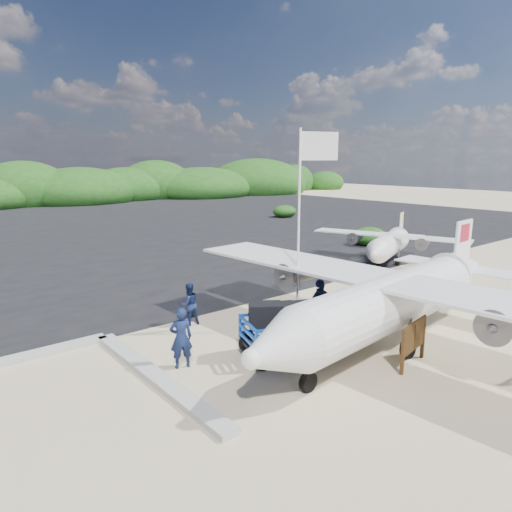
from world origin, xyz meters
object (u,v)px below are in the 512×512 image
Objects in this scene: baggage_cart at (289,356)px; flagpole at (297,330)px; crew_a at (181,338)px; crew_c at (320,307)px; signboard at (412,366)px; crew_b at (189,304)px; aircraft_large at (265,225)px.

baggage_cart is 2.16m from flagpole.
crew_a reaches higher than baggage_cart.
flagpole is at bearing 58.40° from baggage_cart.
crew_c is at bearing -70.05° from flagpole.
crew_c is (-0.30, 3.28, 0.96)m from signboard.
crew_b is at bearing -49.65° from crew_c.
crew_b is 25.45m from aircraft_large.
aircraft_large is (18.42, 17.56, -0.76)m from crew_b.
flagpole is 4.10× the size of signboard.
signboard is (0.59, -4.08, 0.00)m from flagpole.
crew_a is 0.12× the size of aircraft_large.
crew_c is (4.81, -0.77, 0.08)m from crew_a.
crew_a is at bearing 173.00° from baggage_cart.
baggage_cart is at bearing 119.70° from signboard.
baggage_cart is 0.20× the size of aircraft_large.
signboard is 0.11× the size of aircraft_large.
aircraft_large is at bearing 47.96° from signboard.
signboard is 0.86× the size of crew_c.
crew_c is 0.13× the size of aircraft_large.
signboard is 3.44m from crew_c.
aircraft_large reaches higher than crew_a.
crew_a reaches higher than crew_b.
aircraft_large is (17.48, 21.72, 0.00)m from baggage_cart.
crew_a is at bearing 62.72° from crew_b.
baggage_cart is 1.93× the size of crew_b.
crew_c reaches higher than signboard.
baggage_cart is 27.88m from aircraft_large.
flagpole is (1.65, 1.38, 0.00)m from baggage_cart.
crew_a is at bearing 131.49° from signboard.
crew_b is at bearing 104.80° from signboard.
aircraft_large is at bearing 69.61° from baggage_cart.
flagpole reaches higher than baggage_cart.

